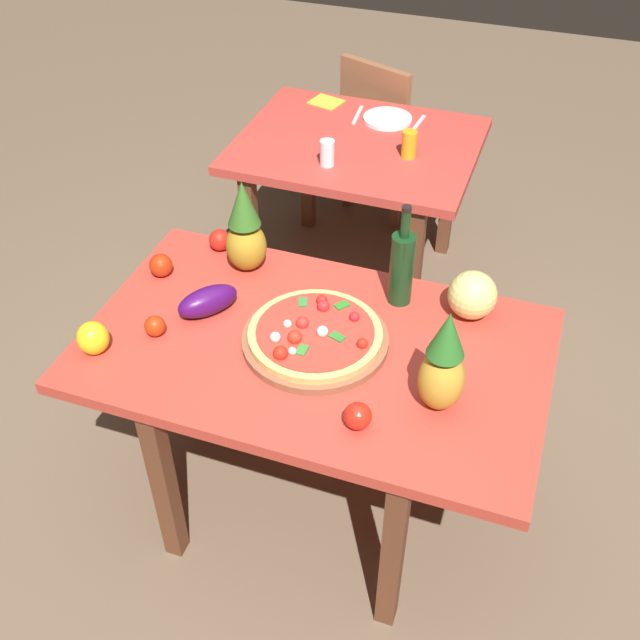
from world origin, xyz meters
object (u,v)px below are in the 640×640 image
Objects in this scene: display_table at (314,365)px; background_table at (357,163)px; dining_chair at (385,128)px; pizza at (314,333)px; melon at (472,295)px; tomato_at_corner at (220,240)px; eggplant at (208,301)px; wine_bottle at (402,267)px; napkin_folded at (326,102)px; drinking_glass_water at (327,153)px; tomato_by_bottle at (161,265)px; knife_utensil at (418,124)px; bell_pepper at (93,338)px; tomato_near_board at (155,326)px; drinking_glass_juice at (409,144)px; fork_utensil at (358,115)px; tomato_beside_pepper at (358,416)px; dinner_plate at (388,119)px; pizza_board at (314,340)px; pineapple_right at (245,231)px; pineapple_left at (443,366)px.

display_table is 1.36× the size of background_table.
pizza is at bearing 119.96° from dining_chair.
melon is 0.89m from tomato_at_corner.
dining_chair is 4.25× the size of eggplant.
eggplant is at bearing -154.84° from wine_bottle.
dining_chair is at bearing 57.87° from napkin_folded.
background_table is at bearing 76.16° from drinking_glass_water.
eggplant is at bearing -28.17° from tomato_by_bottle.
knife_utensil is at bearing -10.32° from napkin_folded.
bell_pepper is 1.62× the size of tomato_near_board.
eggplant is 1.76× the size of drinking_glass_juice.
pizza is 2.63× the size of melon.
eggplant reaches higher than fork_utensil.
tomato_beside_pepper is 0.42× the size of knife_utensil.
pizza is 1.52m from dinner_plate.
drinking_glass_juice is at bearing 90.93° from display_table.
tomato_by_bottle is (-0.78, -0.13, -0.09)m from wine_bottle.
dining_chair is 2.20m from bell_pepper.
tomato_near_board is at bearing -148.33° from wine_bottle.
pizza_board is at bearing -72.24° from napkin_folded.
background_table is 1.18m from tomato_by_bottle.
knife_utensil is (0.25, -0.41, 0.25)m from dining_chair.
pizza reaches higher than pizza_board.
display_table is 12.95× the size of drinking_glass_water.
drinking_glass_juice reaches higher than tomato_by_bottle.
tomato_by_bottle reaches higher than display_table.
display_table is at bearing -78.59° from background_table.
tomato_by_bottle is (-0.25, -0.13, -0.11)m from pineapple_right.
pizza is 5.19× the size of tomato_by_bottle.
tomato_near_board is at bearing -98.73° from background_table.
display_table is 13.29× the size of bell_pepper.
pineapple_right is 2.92× the size of drinking_glass_juice.
pineapple_left is 1.02m from bell_pepper.
background_table is at bearing 73.12° from tomato_by_bottle.
pizza is at bearing 129.20° from tomato_beside_pepper.
fork_utensil reaches higher than background_table.
tomato_beside_pepper is (0.47, -1.54, 0.14)m from background_table.
drinking_glass_juice reaches higher than knife_utensil.
background_table is at bearing 101.41° from display_table.
dining_chair is 2.20m from pineapple_left.
tomato_by_bottle is at bearing 164.71° from pineapple_left.
wine_bottle is 1.95× the size of fork_utensil.
pizza_board is at bearing -3.86° from eggplant.
melon is at bearing 24.87° from tomato_near_board.
tomato_at_corner is 0.70m from drinking_glass_water.
drinking_glass_water is 0.49m from dinner_plate.
pizza_board is at bearing -14.07° from tomato_by_bottle.
pineapple_right is 3.08× the size of drinking_glass_water.
bell_pepper reaches higher than napkin_folded.
drinking_glass_water is 0.47m from fork_utensil.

